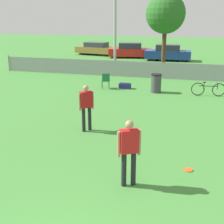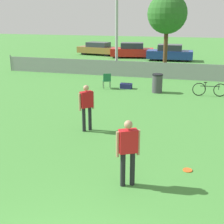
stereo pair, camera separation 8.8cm
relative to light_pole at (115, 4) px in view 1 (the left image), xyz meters
The scene contains 13 objects.
fence_backline 5.92m from the light_pole, 10.73° to the right, with size 24.63×0.07×1.21m.
light_pole is the anchor object (origin of this frame).
tree_near_pole 4.14m from the light_pole, 38.29° to the left, with size 2.96×2.96×5.74m.
player_defender_red 16.07m from the light_pole, 74.00° to the right, with size 0.55×0.41×1.76m.
player_thrower_red 12.35m from the light_pole, 80.44° to the right, with size 0.47×0.48×1.76m.
frisbee_disc 15.71m from the light_pole, 67.33° to the right, with size 0.27×0.27×0.03m.
folding_chair_sideline 6.41m from the light_pole, 81.91° to the right, with size 0.59×0.59×0.92m.
bicycle_sideline 9.27m from the light_pole, 37.06° to the right, with size 1.79×0.44×0.76m.
trash_bin 7.44m from the light_pole, 52.84° to the right, with size 0.59×0.59×1.05m.
gear_bag_sideline 6.65m from the light_pole, 68.02° to the right, with size 0.68×0.37×0.33m.
parked_car_tan 12.30m from the light_pole, 114.74° to the left, with size 4.62×2.44×1.36m.
parked_car_red 10.24m from the light_pole, 95.26° to the left, with size 4.50×2.41×1.49m.
parked_car_blue 9.66m from the light_pole, 69.72° to the left, with size 4.33×1.97×1.51m.
Camera 1 is at (1.78, -3.20, 4.19)m, focal length 50.00 mm.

